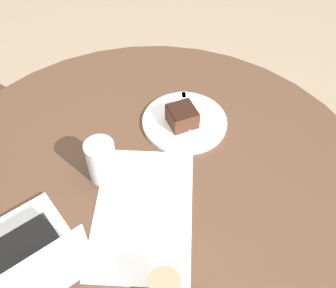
# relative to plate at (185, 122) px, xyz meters

# --- Properties ---
(dining_table) EXTENTS (1.28, 1.28, 0.74)m
(dining_table) POSITION_rel_plate_xyz_m (0.26, -0.04, -0.14)
(dining_table) COLOR #4C3323
(dining_table) RESTS_ON ground_plane
(paper_document) EXTENTS (0.43, 0.32, 0.00)m
(paper_document) POSITION_rel_plate_xyz_m (0.33, -0.03, -0.00)
(paper_document) COLOR white
(paper_document) RESTS_ON dining_table
(plate) EXTENTS (0.26, 0.26, 0.01)m
(plate) POSITION_rel_plate_xyz_m (0.00, 0.00, 0.00)
(plate) COLOR white
(plate) RESTS_ON dining_table
(cake_slice) EXTENTS (0.11, 0.11, 0.06)m
(cake_slice) POSITION_rel_plate_xyz_m (0.01, -0.01, 0.04)
(cake_slice) COLOR #472619
(cake_slice) RESTS_ON plate
(fork) EXTENTS (0.17, 0.07, 0.00)m
(fork) POSITION_rel_plate_xyz_m (-0.06, -0.01, 0.01)
(fork) COLOR silver
(fork) RESTS_ON plate
(water_glass) EXTENTS (0.08, 0.08, 0.13)m
(water_glass) POSITION_rel_plate_xyz_m (0.25, -0.17, 0.06)
(water_glass) COLOR silver
(water_glass) RESTS_ON dining_table
(laptop) EXTENTS (0.42, 0.41, 0.21)m
(laptop) POSITION_rel_plate_xyz_m (0.58, -0.27, 0.03)
(laptop) COLOR silver
(laptop) RESTS_ON dining_table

